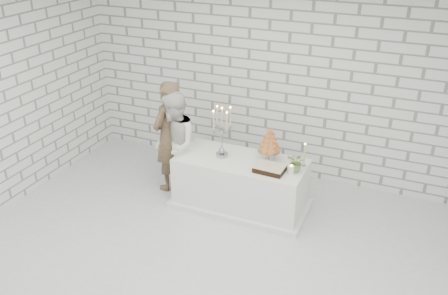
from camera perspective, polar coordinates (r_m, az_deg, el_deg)
ground at (r=6.12m, az=-3.07°, el=-12.73°), size 6.00×5.00×0.01m
ceiling at (r=4.84m, az=-3.94°, el=16.13°), size 6.00×5.00×0.01m
wall_back at (r=7.46m, az=5.15°, el=7.80°), size 6.00×0.01×3.00m
cake_table at (r=6.85m, az=1.97°, el=-4.24°), size 1.80×0.80×0.75m
groom at (r=7.17m, az=-6.52°, el=1.34°), size 0.50×0.68×1.70m
bride at (r=7.03m, az=-5.81°, el=0.33°), size 0.90×0.96×1.58m
candelabra at (r=6.60m, az=-0.24°, el=1.83°), size 0.34×0.34×0.74m
croquembouche at (r=6.57m, az=5.39°, el=0.38°), size 0.33×0.33×0.49m
chocolate_cake at (r=6.38m, az=5.42°, el=-2.49°), size 0.41×0.30×0.08m
pillar_candle at (r=6.34m, az=7.91°, el=-2.65°), size 0.09×0.09×0.12m
extra_taper at (r=6.52m, az=9.46°, el=-0.93°), size 0.08×0.08×0.32m
flowers at (r=6.38m, az=8.58°, el=-1.77°), size 0.29×0.28×0.26m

